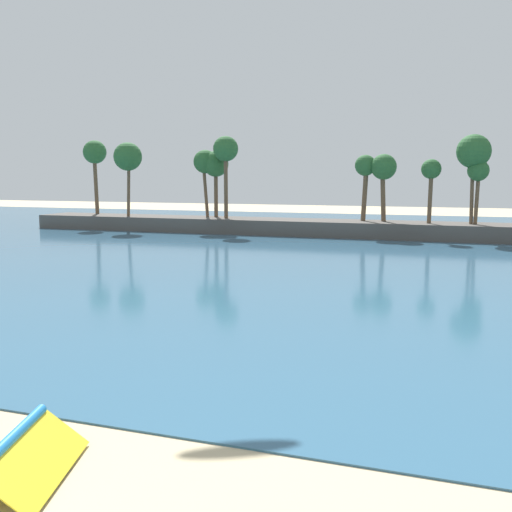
# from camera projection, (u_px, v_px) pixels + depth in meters

# --- Properties ---
(sea) EXTENTS (220.00, 93.61, 0.06)m
(sea) POSITION_uv_depth(u_px,v_px,m) (358.00, 244.00, 60.46)
(sea) COLOR #33607F
(sea) RESTS_ON ground
(palm_headland) EXTENTS (85.01, 6.13, 12.57)m
(palm_headland) POSITION_uv_depth(u_px,v_px,m) (373.00, 208.00, 66.27)
(palm_headland) COLOR #514C47
(palm_headland) RESTS_ON ground
(folded_kite) EXTENTS (3.26, 4.08, 1.06)m
(folded_kite) POSITION_uv_depth(u_px,v_px,m) (13.00, 450.00, 13.49)
(folded_kite) COLOR yellow
(folded_kite) RESTS_ON ground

